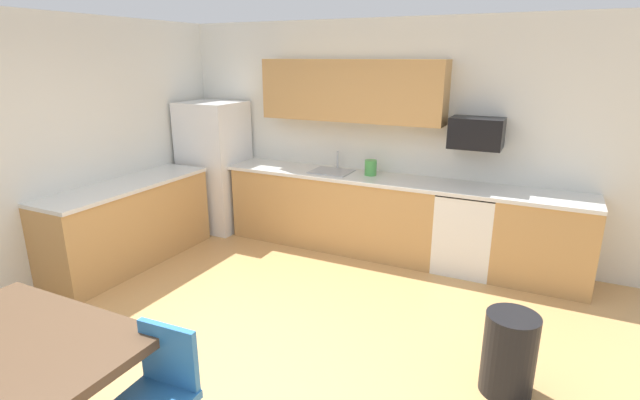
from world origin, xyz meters
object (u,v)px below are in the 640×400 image
(refrigerator, at_px, (215,166))
(dining_table, at_px, (18,350))
(oven_range, at_px, (466,230))
(trash_bin, at_px, (509,354))
(kettle, at_px, (371,169))
(chair_near_table, at_px, (158,390))
(microwave, at_px, (476,133))

(refrigerator, bearing_deg, dining_table, -67.72)
(oven_range, bearing_deg, refrigerator, -178.62)
(dining_table, xyz_separation_m, trash_bin, (2.45, 1.81, -0.41))
(oven_range, distance_m, dining_table, 4.19)
(refrigerator, height_order, kettle, refrigerator)
(oven_range, relative_size, kettle, 4.55)
(dining_table, height_order, trash_bin, dining_table)
(dining_table, relative_size, trash_bin, 2.33)
(chair_near_table, bearing_deg, refrigerator, 123.42)
(trash_bin, bearing_deg, dining_table, -143.54)
(microwave, relative_size, chair_near_table, 0.64)
(chair_near_table, distance_m, kettle, 3.59)
(oven_range, relative_size, dining_table, 0.65)
(chair_near_table, xyz_separation_m, kettle, (-0.07, 3.55, 0.52))
(chair_near_table, bearing_deg, kettle, 91.16)
(oven_range, bearing_deg, kettle, 177.49)
(dining_table, height_order, kettle, kettle)
(dining_table, bearing_deg, trash_bin, 36.46)
(microwave, bearing_deg, oven_range, -90.00)
(refrigerator, height_order, dining_table, refrigerator)
(dining_table, height_order, chair_near_table, chair_near_table)
(trash_bin, bearing_deg, oven_range, 108.09)
(oven_range, bearing_deg, dining_table, -115.65)
(refrigerator, xyz_separation_m, oven_range, (3.33, 0.08, -0.40))
(microwave, distance_m, chair_near_table, 3.89)
(oven_range, bearing_deg, microwave, 90.00)
(refrigerator, distance_m, microwave, 3.39)
(chair_near_table, bearing_deg, trash_bin, 42.03)
(chair_near_table, height_order, trash_bin, chair_near_table)
(dining_table, bearing_deg, microwave, 64.93)
(oven_range, height_order, microwave, microwave)
(refrigerator, bearing_deg, microwave, 3.10)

